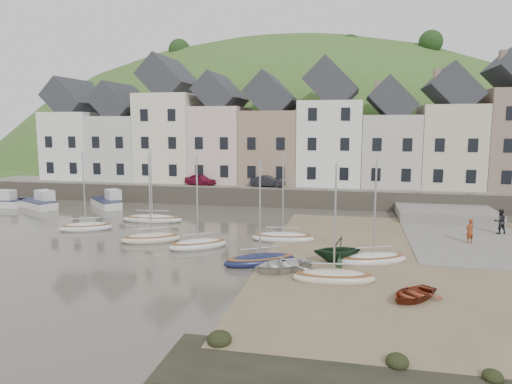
% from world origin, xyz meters
% --- Properties ---
extents(ground, '(160.00, 160.00, 0.00)m').
position_xyz_m(ground, '(0.00, 0.00, 0.00)').
color(ground, '#484338').
rests_on(ground, ground).
extents(quay_land, '(90.00, 30.00, 1.50)m').
position_xyz_m(quay_land, '(0.00, 32.00, 0.75)').
color(quay_land, '#355321').
rests_on(quay_land, ground).
extents(quay_street, '(70.00, 7.00, 0.10)m').
position_xyz_m(quay_street, '(0.00, 20.50, 1.55)').
color(quay_street, slate).
rests_on(quay_street, quay_land).
extents(seawall, '(70.00, 1.20, 1.80)m').
position_xyz_m(seawall, '(0.00, 17.00, 0.90)').
color(seawall, slate).
rests_on(seawall, ground).
extents(beach, '(18.00, 26.00, 0.06)m').
position_xyz_m(beach, '(11.00, 0.00, 0.03)').
color(beach, brown).
rests_on(beach, ground).
extents(slipway, '(8.00, 18.00, 0.12)m').
position_xyz_m(slipway, '(15.00, 8.00, 0.06)').
color(slipway, slate).
rests_on(slipway, ground).
extents(hillside, '(134.40, 84.00, 84.00)m').
position_xyz_m(hillside, '(-5.00, 60.00, -17.99)').
color(hillside, '#355321').
rests_on(hillside, ground).
extents(townhouse_terrace, '(61.05, 8.00, 13.93)m').
position_xyz_m(townhouse_terrace, '(1.76, 24.00, 7.32)').
color(townhouse_terrace, white).
rests_on(townhouse_terrace, quay_land).
extents(sailboat_0, '(5.24, 2.02, 6.32)m').
position_xyz_m(sailboat_0, '(-9.17, 7.55, 0.26)').
color(sailboat_0, silver).
rests_on(sailboat_0, ground).
extents(sailboat_1, '(4.20, 3.05, 6.32)m').
position_xyz_m(sailboat_1, '(-12.82, 3.53, 0.27)').
color(sailboat_1, silver).
rests_on(sailboat_1, ground).
extents(sailboat_2, '(4.30, 3.09, 6.32)m').
position_xyz_m(sailboat_2, '(-6.39, 1.21, 0.27)').
color(sailboat_2, beige).
rests_on(sailboat_2, ground).
extents(sailboat_3, '(4.06, 3.41, 6.32)m').
position_xyz_m(sailboat_3, '(-2.67, 0.26, 0.27)').
color(sailboat_3, silver).
rests_on(sailboat_3, ground).
extents(sailboat_4, '(4.49, 1.84, 6.32)m').
position_xyz_m(sailboat_4, '(2.47, 3.36, 0.26)').
color(sailboat_4, silver).
rests_on(sailboat_4, ground).
extents(sailboat_5, '(4.52, 3.46, 6.32)m').
position_xyz_m(sailboat_5, '(2.01, -2.39, 0.26)').
color(sailboat_5, '#131A3D').
rests_on(sailboat_5, ground).
extents(sailboat_6, '(4.39, 3.03, 6.32)m').
position_xyz_m(sailboat_6, '(8.44, -0.80, 0.27)').
color(sailboat_6, silver).
rests_on(sailboat_6, ground).
extents(sailboat_7, '(4.41, 2.00, 6.32)m').
position_xyz_m(sailboat_7, '(6.33, -4.60, 0.26)').
color(sailboat_7, beige).
rests_on(sailboat_7, ground).
extents(motorboat_0, '(5.66, 4.09, 1.70)m').
position_xyz_m(motorboat_0, '(-22.94, 11.50, 0.58)').
color(motorboat_0, silver).
rests_on(motorboat_0, ground).
extents(motorboat_1, '(4.80, 2.08, 1.70)m').
position_xyz_m(motorboat_1, '(-26.78, 11.17, 0.58)').
color(motorboat_1, silver).
rests_on(motorboat_1, ground).
extents(motorboat_2, '(4.68, 4.61, 1.70)m').
position_xyz_m(motorboat_2, '(-16.51, 13.31, 0.58)').
color(motorboat_2, silver).
rests_on(motorboat_2, ground).
extents(rowboat_white, '(4.14, 3.93, 0.70)m').
position_xyz_m(rowboat_white, '(3.50, -3.55, 0.41)').
color(rowboat_white, silver).
rests_on(rowboat_white, beach).
extents(rowboat_green, '(3.52, 3.30, 1.49)m').
position_xyz_m(rowboat_green, '(6.38, -1.22, 0.81)').
color(rowboat_green, '#17341D').
rests_on(rowboat_green, beach).
extents(rowboat_red, '(3.26, 3.34, 0.56)m').
position_xyz_m(rowboat_red, '(9.98, -6.55, 0.34)').
color(rowboat_red, maroon).
rests_on(rowboat_red, beach).
extents(person_red, '(0.73, 0.66, 1.68)m').
position_xyz_m(person_red, '(14.92, 4.89, 0.96)').
color(person_red, maroon).
rests_on(person_red, slipway).
extents(person_dark, '(1.02, 0.87, 1.82)m').
position_xyz_m(person_dark, '(17.74, 8.34, 1.03)').
color(person_dark, black).
rests_on(person_dark, slipway).
extents(car_left, '(3.77, 2.33, 1.20)m').
position_xyz_m(car_left, '(-8.98, 19.50, 2.20)').
color(car_left, maroon).
rests_on(car_left, quay_street).
extents(car_right, '(3.60, 1.26, 1.19)m').
position_xyz_m(car_right, '(-1.60, 19.50, 2.19)').
color(car_right, black).
rests_on(car_right, quay_street).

